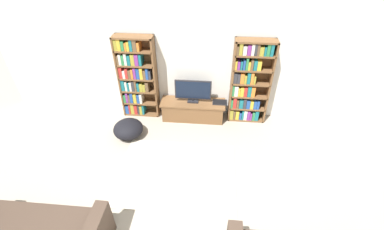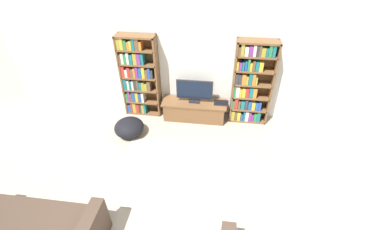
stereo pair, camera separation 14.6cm
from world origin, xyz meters
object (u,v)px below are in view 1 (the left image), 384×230
Objects in this scene: bookshelf_left at (136,77)px; bookshelf_right at (248,83)px; tv_stand at (193,110)px; beanbag_ottoman at (128,129)px; laptop at (220,102)px; television at (193,91)px.

bookshelf_left and bookshelf_right have the same top height.
tv_stand reaches higher than beanbag_ottoman.
laptop reaches higher than tv_stand.
television is at bearing -175.56° from bookshelf_right.
television is (-1.17, -0.09, -0.20)m from bookshelf_right.
bookshelf_left is 5.82× the size of laptop.
television is 1.29× the size of beanbag_ottoman.
beanbag_ottoman is (-0.03, -0.86, -0.76)m from bookshelf_left.
television is 2.48× the size of laptop.
bookshelf_right is at bearing 8.65° from laptop.
bookshelf_left is 1.46m from tv_stand.
laptop is (-0.57, -0.09, -0.47)m from bookshelf_right.
bookshelf_left is 1.92m from laptop.
laptop is at bearing 0.32° from television.
bookshelf_right is 5.82× the size of laptop.
beanbag_ottoman is at bearing -149.73° from tv_stand.
tv_stand is at bearing -5.11° from bookshelf_left.
laptop reaches higher than beanbag_ottoman.
laptop is at bearing 22.42° from beanbag_ottoman.
television is (0.00, 0.02, 0.50)m from tv_stand.
bookshelf_right is 3.03× the size of beanbag_ottoman.
laptop is at bearing -2.71° from bookshelf_left.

